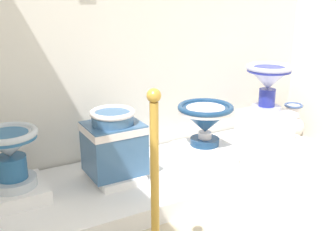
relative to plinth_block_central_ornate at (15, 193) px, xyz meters
name	(u,v)px	position (x,y,z in m)	size (l,w,h in m)	color
display_platform	(165,177)	(1.04, -0.10, -0.11)	(2.82, 0.90, 0.13)	white
plinth_block_central_ornate	(15,193)	(0.00, 0.00, 0.00)	(0.38, 0.38, 0.09)	white
antique_toilet_central_ornate	(9,150)	(0.00, 0.00, 0.29)	(0.36, 0.36, 0.37)	silver
plinth_block_leftmost	(115,175)	(0.67, -0.04, -0.02)	(0.31, 0.39, 0.05)	white
antique_toilet_leftmost	(114,141)	(0.67, -0.04, 0.23)	(0.38, 0.34, 0.45)	#3A628D
plinth_block_broad_patterned	(204,153)	(1.37, -0.13, 0.03)	(0.38, 0.37, 0.14)	white
antique_toilet_broad_patterned	(205,118)	(1.37, -0.13, 0.31)	(0.42, 0.42, 0.31)	navy
plinth_block_slender_white	(265,126)	(2.09, -0.01, 0.09)	(0.40, 0.33, 0.27)	white
antique_toilet_slender_white	(268,79)	(2.09, -0.01, 0.50)	(0.38, 0.38, 0.40)	#B5B9E7
decorative_vase_spare	(292,124)	(2.56, 0.11, -0.01)	(0.23, 0.23, 0.36)	#384F81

